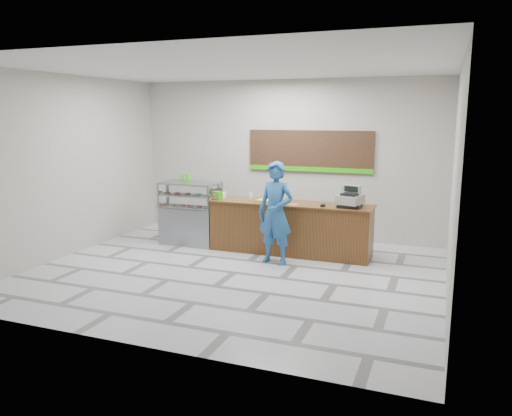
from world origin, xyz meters
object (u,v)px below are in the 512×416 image
at_px(display_case, 191,212).
at_px(cash_register, 350,199).
at_px(serving_tray, 263,200).
at_px(customer, 276,213).
at_px(sales_counter, 290,228).

relative_size(display_case, cash_register, 2.50).
height_order(display_case, cash_register, cash_register).
height_order(serving_tray, customer, customer).
xyz_separation_m(sales_counter, customer, (-0.07, -0.71, 0.44)).
xyz_separation_m(sales_counter, cash_register, (1.18, -0.05, 0.66)).
bearing_deg(display_case, sales_counter, 0.01).
distance_m(sales_counter, customer, 0.84).
bearing_deg(customer, cash_register, 36.89).
bearing_deg(serving_tray, sales_counter, 19.15).
xyz_separation_m(display_case, serving_tray, (1.65, 0.02, 0.36)).
relative_size(cash_register, customer, 0.28).
bearing_deg(display_case, customer, -18.31).
height_order(sales_counter, customer, customer).
xyz_separation_m(cash_register, customer, (-1.25, -0.66, -0.23)).
bearing_deg(serving_tray, customer, -34.04).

